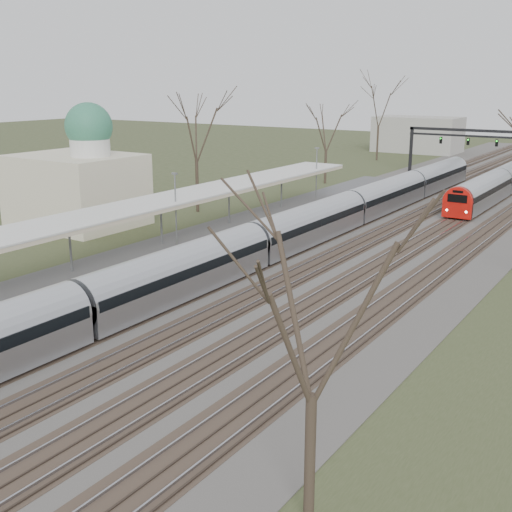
{
  "coord_description": "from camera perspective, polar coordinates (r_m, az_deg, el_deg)",
  "views": [
    {
      "loc": [
        20.11,
        1.56,
        11.95
      ],
      "look_at": [
        0.16,
        31.89,
        2.0
      ],
      "focal_mm": 45.0,
      "sensor_mm": 36.0,
      "label": 1
    }
  ],
  "objects": [
    {
      "name": "signal_gantry",
      "position": [
        86.04,
        20.21,
        9.71
      ],
      "size": [
        21.0,
        0.59,
        6.08
      ],
      "color": "black",
      "rests_on": "ground"
    },
    {
      "name": "track_bed",
      "position": [
        58.24,
        12.71,
        3.17
      ],
      "size": [
        24.0,
        160.0,
        0.22
      ],
      "color": "#474442",
      "rests_on": "ground"
    },
    {
      "name": "tree_east_near",
      "position": [
        16.14,
        5.16,
        -4.27
      ],
      "size": [
        4.5,
        4.5,
        9.27
      ],
      "color": "#2D231C",
      "rests_on": "ground"
    },
    {
      "name": "dome_building",
      "position": [
        56.08,
        -15.52,
        6.33
      ],
      "size": [
        10.0,
        8.0,
        10.3
      ],
      "color": "beige",
      "rests_on": "ground"
    },
    {
      "name": "tree_west_far",
      "position": [
        59.58,
        -5.38,
        11.48
      ],
      "size": [
        5.5,
        5.5,
        11.33
      ],
      "color": "#2D231C",
      "rests_on": "ground"
    },
    {
      "name": "train_near",
      "position": [
        48.18,
        4.5,
        2.73
      ],
      "size": [
        2.62,
        75.21,
        3.05
      ],
      "color": "#A0A3AA",
      "rests_on": "ground"
    },
    {
      "name": "platform",
      "position": [
        47.68,
        -5.55,
        1.36
      ],
      "size": [
        3.5,
        69.0,
        1.0
      ],
      "primitive_type": "cube",
      "color": "#9E9B93",
      "rests_on": "ground"
    },
    {
      "name": "canopy",
      "position": [
        43.62,
        -9.38,
        4.52
      ],
      "size": [
        4.1,
        50.0,
        3.11
      ],
      "color": "slate",
      "rests_on": "platform"
    }
  ]
}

